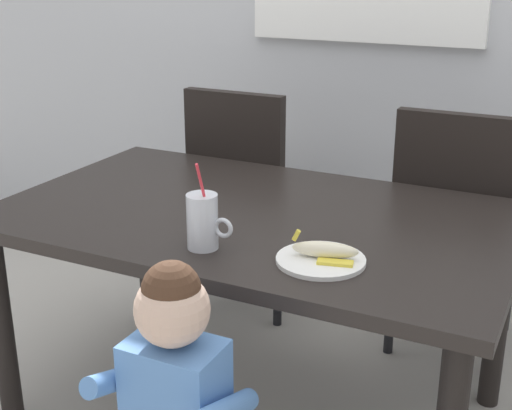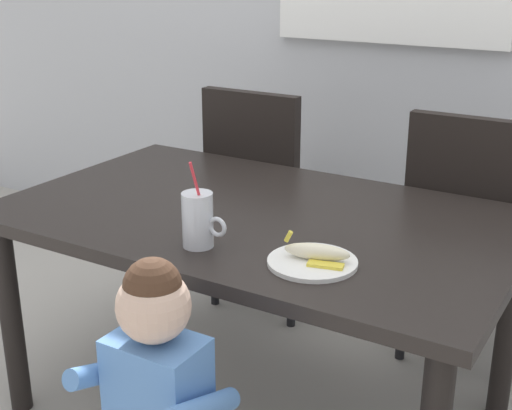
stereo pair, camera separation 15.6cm
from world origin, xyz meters
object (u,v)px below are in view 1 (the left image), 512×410
object	(u,v)px
dining_chair_left	(248,187)
milk_cup	(205,225)
snack_plate	(321,260)
toddler_standing	(175,387)
dining_table	(255,238)
peeled_banana	(326,250)
dining_chair_right	(456,220)

from	to	relation	value
dining_chair_left	milk_cup	size ratio (longest dim) A/B	3.88
milk_cup	snack_plate	distance (m)	0.32
dining_chair_left	toddler_standing	size ratio (longest dim) A/B	1.15
dining_table	toddler_standing	world-z (taller)	toddler_standing
snack_plate	dining_table	bearing A→B (deg)	140.47
toddler_standing	milk_cup	world-z (taller)	milk_cup
dining_table	toddler_standing	size ratio (longest dim) A/B	1.86
dining_chair_left	peeled_banana	bearing A→B (deg)	126.86
dining_chair_right	dining_table	bearing A→B (deg)	53.89
dining_chair_left	milk_cup	world-z (taller)	milk_cup
snack_plate	peeled_banana	bearing A→B (deg)	43.38
toddler_standing	snack_plate	distance (m)	0.48
dining_chair_left	peeled_banana	size ratio (longest dim) A/B	5.47
snack_plate	peeled_banana	size ratio (longest dim) A/B	1.31
dining_table	dining_chair_left	distance (m)	0.77
dining_chair_right	peeled_banana	size ratio (longest dim) A/B	5.47
toddler_standing	dining_table	bearing A→B (deg)	100.64
dining_chair_left	milk_cup	distance (m)	1.08
dining_chair_right	toddler_standing	xyz separation A→B (m)	(-0.36, -1.33, -0.02)
dining_chair_left	dining_chair_right	xyz separation A→B (m)	(0.86, -0.01, 0.00)
milk_cup	peeled_banana	xyz separation A→B (m)	(0.32, 0.06, -0.04)
dining_table	toddler_standing	bearing A→B (deg)	-79.36
dining_chair_right	peeled_banana	bearing A→B (deg)	80.13
milk_cup	dining_chair_left	bearing A→B (deg)	110.78
dining_chair_right	snack_plate	world-z (taller)	dining_chair_right
dining_chair_left	toddler_standing	world-z (taller)	dining_chair_left
dining_chair_left	milk_cup	bearing A→B (deg)	110.78
snack_plate	peeled_banana	xyz separation A→B (m)	(0.01, 0.01, 0.03)
dining_table	snack_plate	world-z (taller)	snack_plate
dining_chair_right	milk_cup	xyz separation A→B (m)	(-0.48, -0.98, 0.24)
dining_chair_left	snack_plate	world-z (taller)	dining_chair_left
dining_table	dining_chair_right	size ratio (longest dim) A/B	1.62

